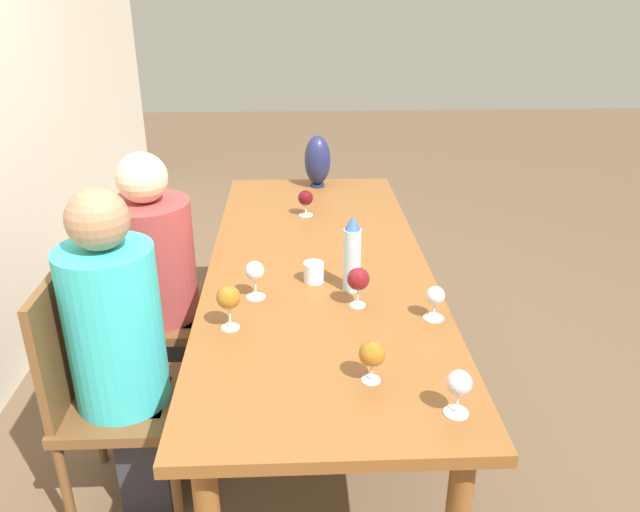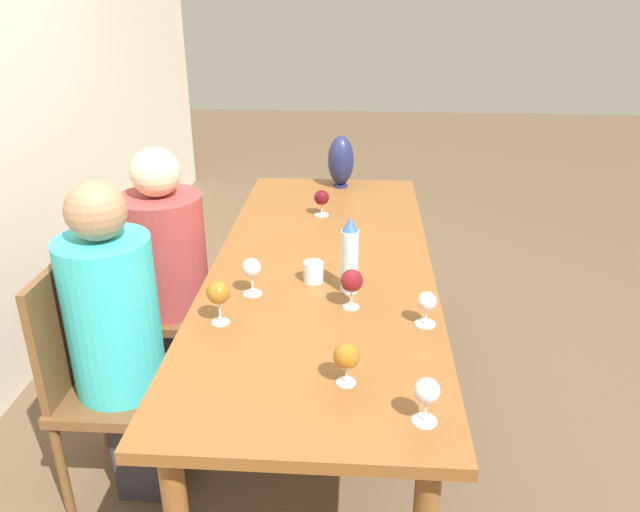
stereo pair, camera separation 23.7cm
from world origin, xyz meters
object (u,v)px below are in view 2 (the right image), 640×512
chair_near (103,375)px  wine_glass_5 (347,357)px  wine_glass_6 (322,198)px  chair_far (154,297)px  water_bottle (350,256)px  vase (341,161)px  wine_glass_1 (427,392)px  wine_glass_0 (219,293)px  water_tumbler (313,272)px  wine_glass_3 (251,269)px  wine_glass_4 (352,281)px  person_near (119,335)px  person_far (170,270)px  wine_glass_2 (427,303)px

chair_near → wine_glass_5: bearing=-112.3°
wine_glass_6 → chair_far: bearing=117.1°
water_bottle → vase: water_bottle is taller
vase → wine_glass_1: size_ratio=2.14×
vase → wine_glass_0: vase is taller
water_tumbler → wine_glass_5: (-0.65, -0.14, 0.05)m
water_bottle → wine_glass_0: 0.50m
wine_glass_0 → wine_glass_3: (0.21, -0.07, -0.01)m
vase → chair_near: 1.73m
wine_glass_3 → wine_glass_5: (-0.53, -0.36, -0.01)m
water_bottle → vase: (1.25, 0.08, 0.00)m
wine_glass_6 → vase: bearing=-9.5°
water_tumbler → wine_glass_6: size_ratio=0.62×
wine_glass_4 → person_near: (-0.08, 0.83, -0.20)m
wine_glass_3 → wine_glass_4: (-0.08, -0.37, 0.00)m
wine_glass_3 → person_near: size_ratio=0.11×
vase → wine_glass_3: size_ratio=2.00×
person_near → person_far: 0.62m
wine_glass_5 → person_near: bearing=65.6°
wine_glass_2 → wine_glass_4: 0.27m
wine_glass_3 → vase: bearing=-12.1°
water_bottle → chair_far: (0.41, 0.90, -0.42)m
wine_glass_2 → person_far: size_ratio=0.10×
water_bottle → wine_glass_3: size_ratio=2.06×
wine_glass_1 → person_far: person_far is taller
person_far → chair_far: bearing=90.0°
wine_glass_1 → person_near: (0.53, 1.03, -0.19)m
wine_glass_3 → wine_glass_4: wine_glass_4 is taller
wine_glass_5 → person_far: bearing=39.7°
wine_glass_6 → chair_near: 1.30m
water_tumbler → chair_far: size_ratio=0.09×
wine_glass_5 → water_bottle: bearing=0.6°
vase → wine_glass_1: (-1.98, -0.29, -0.05)m
wine_glass_0 → wine_glass_1: wine_glass_0 is taller
water_bottle → chair_near: size_ratio=0.32×
vase → wine_glass_4: (-1.38, -0.09, -0.04)m
wine_glass_1 → wine_glass_2: bearing=-5.2°
wine_glass_4 → chair_far: chair_far is taller
wine_glass_3 → chair_far: chair_far is taller
water_bottle → wine_glass_5: size_ratio=2.27×
wine_glass_2 → wine_glass_4: bearing=68.2°
wine_glass_1 → chair_far: (1.15, 1.12, -0.37)m
water_bottle → water_tumbler: (0.07, 0.14, -0.10)m
wine_glass_6 → person_near: person_near is taller
wine_glass_0 → person_far: 0.82m
person_far → wine_glass_0: bearing=-150.2°
wine_glass_0 → wine_glass_4: (0.14, -0.44, -0.01)m
vase → wine_glass_4: 1.38m
wine_glass_4 → person_near: bearing=95.3°
person_near → water_tumbler: bearing=-67.9°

